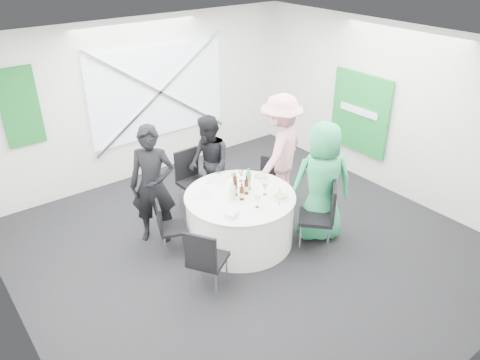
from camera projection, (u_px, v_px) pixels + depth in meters
floor at (248, 246)px, 6.73m from camera, size 6.00×6.00×0.00m
ceiling at (250, 50)px, 5.41m from camera, size 6.00×6.00×0.00m
wall_back at (143, 100)px, 8.17m from camera, size 6.00×0.00×6.00m
wall_front at (469, 280)px, 3.97m from camera, size 6.00×0.00×6.00m
wall_left at (3, 241)px, 4.46m from camera, size 0.00×6.00×6.00m
wall_right at (392, 111)px, 7.67m from camera, size 0.00×6.00×6.00m
window_panel at (159, 92)px, 8.25m from camera, size 2.60×0.03×1.60m
window_brace_a at (160, 92)px, 8.23m from camera, size 2.63×0.05×1.84m
window_brace_b at (160, 92)px, 8.23m from camera, size 2.63×0.05×1.84m
green_banner at (20, 108)px, 6.92m from camera, size 0.55×0.04×1.20m
green_sign at (360, 113)px, 8.16m from camera, size 0.05×1.20×1.40m
banquet_table at (240, 218)px, 6.69m from camera, size 1.56×1.56×0.76m
chair_back at (191, 176)px, 7.40m from camera, size 0.47×0.48×1.00m
chair_back_left at (167, 225)px, 6.37m from camera, size 0.48×0.48×0.82m
chair_back_right at (268, 180)px, 7.50m from camera, size 0.51×0.51×0.83m
chair_front_right at (323, 212)px, 6.43m from camera, size 0.65×0.65×1.01m
chair_front_left at (205, 257)px, 5.61m from camera, size 0.59×0.59×0.94m
person_man_back_left at (153, 185)px, 6.51m from camera, size 0.76×0.74×1.76m
person_man_back at (209, 164)px, 7.34m from camera, size 0.54×0.82×1.56m
person_woman_pink at (280, 151)px, 7.43m from camera, size 1.32×0.98×1.85m
person_woman_green at (322, 182)px, 6.57m from camera, size 1.04×0.93×1.78m
plate_back at (217, 180)px, 6.90m from camera, size 0.26×0.26×0.01m
plate_back_left at (201, 194)px, 6.52m from camera, size 0.27×0.27×0.01m
plate_back_right at (260, 177)px, 6.96m from camera, size 0.25×0.25×0.04m
plate_front_right at (281, 197)px, 6.44m from camera, size 0.26×0.26×0.04m
plate_front_left at (228, 215)px, 6.05m from camera, size 0.25×0.25×0.01m
napkin at (232, 213)px, 6.01m from camera, size 0.22×0.19×0.05m
beer_bottle_a at (235, 189)px, 6.46m from camera, size 0.06×0.06×0.26m
beer_bottle_b at (235, 184)px, 6.56m from camera, size 0.06×0.06×0.28m
beer_bottle_c at (246, 187)px, 6.49m from camera, size 0.06×0.06×0.28m
beer_bottle_d at (242, 194)px, 6.36m from camera, size 0.06×0.06×0.25m
green_water_bottle at (248, 181)px, 6.60m from camera, size 0.08×0.08×0.33m
clear_water_bottle at (233, 193)px, 6.35m from camera, size 0.08×0.08×0.27m
wine_glass_a at (265, 187)px, 6.47m from camera, size 0.07×0.07×0.17m
wine_glass_b at (234, 176)px, 6.74m from camera, size 0.07×0.07×0.17m
wine_glass_c at (241, 174)px, 6.81m from camera, size 0.07×0.07×0.17m
wine_glass_d at (257, 199)px, 6.17m from camera, size 0.07×0.07×0.17m
fork_a at (280, 203)px, 6.32m from camera, size 0.11×0.12×0.01m
knife_a at (280, 191)px, 6.61m from camera, size 0.11×0.12×0.01m
fork_b at (266, 180)px, 6.89m from camera, size 0.09×0.14×0.01m
knife_b at (245, 176)px, 7.01m from camera, size 0.08×0.14×0.01m
fork_c at (228, 177)px, 6.99m from camera, size 0.15×0.02×0.01m
knife_c at (210, 183)px, 6.83m from camera, size 0.15×0.02×0.01m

